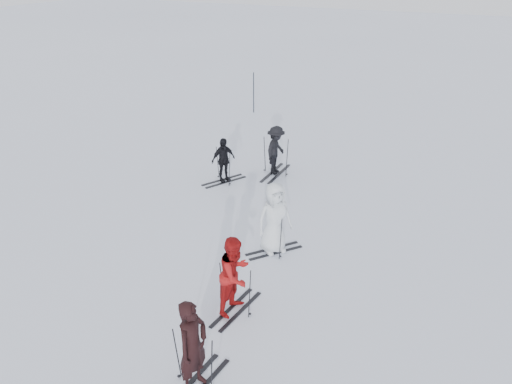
# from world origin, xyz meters

# --- Properties ---
(ground) EXTENTS (120.00, 120.00, 0.00)m
(ground) POSITION_xyz_m (0.00, 0.00, 0.00)
(ground) COLOR silver
(ground) RESTS_ON ground
(skier_near_dark) EXTENTS (0.49, 0.69, 1.80)m
(skier_near_dark) POSITION_xyz_m (1.61, -4.75, 0.90)
(skier_near_dark) COLOR black
(skier_near_dark) RESTS_ON ground
(skier_red) EXTENTS (0.75, 0.92, 1.76)m
(skier_red) POSITION_xyz_m (1.26, -2.58, 0.88)
(skier_red) COLOR #9C1111
(skier_red) RESTS_ON ground
(skier_grey) EXTENTS (1.04, 1.09, 1.88)m
(skier_grey) POSITION_xyz_m (1.04, -0.09, 0.94)
(skier_grey) COLOR silver
(skier_grey) RESTS_ON ground
(skier_uphill_left) EXTENTS (0.74, 0.95, 1.50)m
(skier_uphill_left) POSITION_xyz_m (-2.24, 3.14, 0.75)
(skier_uphill_left) COLOR black
(skier_uphill_left) RESTS_ON ground
(skier_uphill_far) EXTENTS (0.63, 1.09, 1.68)m
(skier_uphill_far) POSITION_xyz_m (-0.95, 4.49, 0.84)
(skier_uphill_far) COLOR black
(skier_uphill_far) RESTS_ON ground
(skis_near_dark) EXTENTS (1.76, 1.04, 1.22)m
(skis_near_dark) POSITION_xyz_m (1.61, -4.75, 0.61)
(skis_near_dark) COLOR black
(skis_near_dark) RESTS_ON ground
(skis_red) EXTENTS (1.66, 1.00, 1.15)m
(skis_red) POSITION_xyz_m (1.26, -2.58, 0.58)
(skis_red) COLOR black
(skis_red) RESTS_ON ground
(skis_grey) EXTENTS (1.72, 1.61, 1.13)m
(skis_grey) POSITION_xyz_m (1.04, -0.09, 0.56)
(skis_grey) COLOR black
(skis_grey) RESTS_ON ground
(skis_uphill_left) EXTENTS (1.84, 1.53, 1.19)m
(skis_uphill_left) POSITION_xyz_m (-2.24, 3.14, 0.59)
(skis_uphill_left) COLOR black
(skis_uphill_left) RESTS_ON ground
(skis_uphill_far) EXTENTS (1.87, 1.00, 1.36)m
(skis_uphill_far) POSITION_xyz_m (-0.95, 4.49, 0.68)
(skis_uphill_far) COLOR black
(skis_uphill_far) RESTS_ON ground
(piste_marker) EXTENTS (0.05, 0.05, 1.91)m
(piste_marker) POSITION_xyz_m (-4.88, 10.77, 0.96)
(piste_marker) COLOR black
(piste_marker) RESTS_ON ground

